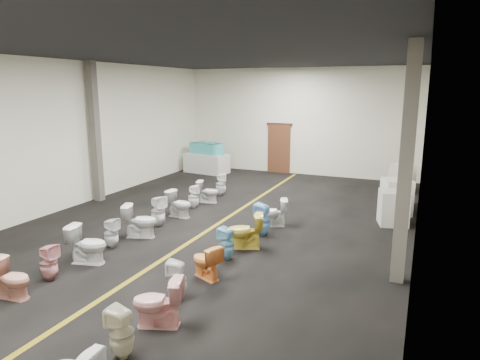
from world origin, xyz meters
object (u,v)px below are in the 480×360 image
at_px(toilet_left_9, 194,196).
at_px(toilet_right_2, 121,333).
at_px(toilet_left_6, 140,221).
at_px(toilet_right_5, 206,261).
at_px(toilet_right_4, 177,280).
at_px(toilet_left_2, 11,279).
at_px(toilet_left_4, 88,244).
at_px(toilet_left_5, 111,233).
at_px(toilet_left_8, 179,204).
at_px(toilet_right_7, 245,231).
at_px(toilet_left_3, 49,262).
at_px(appliance_crate_c, 398,193).
at_px(toilet_right_3, 158,303).
at_px(toilet_right_8, 263,220).
at_px(toilet_right_9, 273,212).
at_px(appliance_crate_a, 393,208).
at_px(toilet_right_6, 227,244).
at_px(bathtub, 206,148).
at_px(toilet_left_11, 221,184).
at_px(toilet_left_10, 208,192).
at_px(appliance_crate_b, 396,197).
at_px(appliance_crate_d, 402,178).
at_px(toilet_left_7, 158,211).
at_px(display_table, 207,163).

distance_m(toilet_left_9, toilet_right_2, 7.55).
height_order(toilet_left_6, toilet_right_5, toilet_left_6).
bearing_deg(toilet_right_4, toilet_left_2, -80.92).
distance_m(toilet_left_4, toilet_left_5, 0.90).
bearing_deg(toilet_left_4, toilet_left_8, -14.12).
bearing_deg(toilet_right_7, toilet_left_3, -63.53).
relative_size(toilet_left_2, toilet_left_5, 1.02).
xyz_separation_m(appliance_crate_c, toilet_right_3, (-2.97, -9.02, 0.01)).
bearing_deg(toilet_left_2, toilet_right_8, -36.88).
bearing_deg(toilet_right_9, toilet_right_5, -24.08).
xyz_separation_m(appliance_crate_a, toilet_right_2, (-2.97, -7.74, -0.09)).
bearing_deg(toilet_right_5, toilet_right_4, 20.05).
bearing_deg(toilet_right_6, appliance_crate_a, 154.51).
xyz_separation_m(bathtub, toilet_left_6, (2.39, -8.08, -0.65)).
xyz_separation_m(toilet_left_6, toilet_left_11, (-0.03, 4.66, -0.03)).
distance_m(toilet_left_5, toilet_left_10, 4.51).
xyz_separation_m(toilet_left_10, toilet_right_2, (2.74, -7.78, 0.02)).
bearing_deg(toilet_right_7, toilet_left_11, -168.65).
bearing_deg(toilet_right_6, toilet_left_9, -128.44).
distance_m(appliance_crate_b, toilet_right_4, 7.74).
distance_m(toilet_left_9, toilet_right_8, 3.24).
bearing_deg(toilet_left_8, appliance_crate_d, -39.21).
bearing_deg(toilet_left_8, toilet_left_6, -174.70).
distance_m(toilet_left_6, toilet_right_3, 4.28).
relative_size(toilet_right_4, toilet_right_5, 1.03).
bearing_deg(toilet_left_4, appliance_crate_b, -55.35).
xyz_separation_m(toilet_left_5, toilet_right_8, (2.93, 2.21, 0.06)).
distance_m(toilet_left_11, toilet_right_3, 8.41).
distance_m(bathtub, toilet_right_9, 7.89).
xyz_separation_m(toilet_left_10, toilet_right_3, (2.74, -6.90, 0.04)).
xyz_separation_m(toilet_left_7, toilet_right_8, (2.86, 0.39, 0.00)).
distance_m(toilet_left_11, toilet_right_9, 3.76).
relative_size(appliance_crate_b, toilet_right_8, 1.25).
height_order(appliance_crate_c, toilet_left_5, appliance_crate_c).
relative_size(toilet_left_7, toilet_right_6, 1.16).
xyz_separation_m(bathtub, toilet_right_2, (5.14, -12.24, -0.69)).
xyz_separation_m(appliance_crate_d, toilet_left_4, (-5.75, -9.50, -0.08)).
distance_m(toilet_right_2, toilet_right_4, 1.78).
bearing_deg(toilet_left_5, toilet_right_2, -139.26).
height_order(toilet_left_3, toilet_left_10, toilet_left_3).
bearing_deg(bathtub, toilet_left_5, -61.12).
xyz_separation_m(toilet_left_10, toilet_right_8, (2.76, -2.30, 0.06)).
bearing_deg(toilet_left_4, appliance_crate_a, -60.62).
distance_m(toilet_left_11, toilet_right_2, 9.24).
height_order(toilet_left_11, toilet_right_2, toilet_left_11).
bearing_deg(toilet_right_9, toilet_right_8, -21.19).
distance_m(bathtub, toilet_right_2, 13.29).
relative_size(appliance_crate_c, toilet_left_6, 0.94).
relative_size(display_table, toilet_left_9, 2.55).
relative_size(toilet_left_2, toilet_left_3, 1.00).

